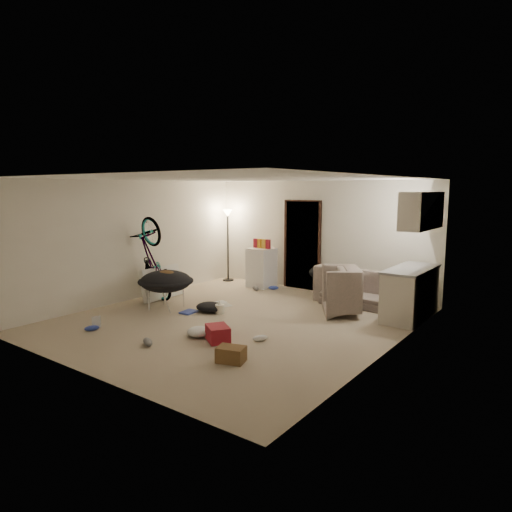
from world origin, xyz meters
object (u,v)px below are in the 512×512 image
Objects in this scene: armchair at (359,297)px; bicycle at (153,279)px; tv_box at (162,283)px; juicer at (220,308)px; saucer_chair at (166,286)px; drink_case_a at (231,354)px; floor_lamp at (228,230)px; sofa at (363,290)px; kitchen_counter at (410,294)px; drink_case_b at (218,334)px; mini_fridge at (261,268)px.

bicycle reaches higher than armchair.
juicer is at bearing -7.19° from tv_box.
saucer_chair reaches higher than drink_case_a.
tv_box is (-3.88, -1.37, 0.02)m from armchair.
floor_lamp is 4.89× the size of drink_case_a.
floor_lamp is at bearing 105.75° from saucer_chair.
armchair is 0.55× the size of bicycle.
sofa is at bearing 50.74° from juicer.
kitchen_counter is at bearing 53.48° from drink_case_a.
floor_lamp reaches higher than drink_case_b.
saucer_chair is (-4.03, -2.20, 0.01)m from kitchen_counter.
drink_case_a is (-1.25, -3.59, -0.33)m from kitchen_counter.
saucer_chair is 2.55× the size of drink_case_b.
bicycle is 1.69× the size of saucer_chair.
tv_box is 1.79m from juicer.
drink_case_a is (-0.16, -4.04, -0.17)m from sofa.
drink_case_b reaches higher than drink_case_a.
floor_lamp is 2.52m from tv_box.
mini_fridge reaches higher than tv_box.
juicer reaches higher than drink_case_a.
drink_case_b is (1.76, -3.60, -0.34)m from mini_fridge.
floor_lamp is 3.89m from sofa.
kitchen_counter is 1.61× the size of mini_fridge.
sofa is at bearing 0.59° from mini_fridge.
drink_case_b is at bearing 125.61° from armchair.
floor_lamp is 7.26× the size of juicer.
tv_box is at bearing -87.54° from floor_lamp.
bicycle is (0.10, -2.56, -0.83)m from floor_lamp.
drink_case_a is (3.58, -4.24, -1.20)m from floor_lamp.
saucer_chair reaches higher than juicer.
floor_lamp is 4.32× the size of drink_case_b.
drink_case_a is (3.48, -1.91, -0.24)m from tv_box.
tv_box is (-4.73, -1.68, -0.10)m from kitchen_counter.
bicycle is 1.73× the size of tv_box.
armchair is 4.01× the size of juicer.
floor_lamp is 1.00× the size of bicycle.
juicer is (1.77, 0.07, -0.37)m from bicycle.
drink_case_b is at bearing 125.43° from drink_case_a.
floor_lamp is 1.21× the size of kitchen_counter.
sofa is at bearing 28.31° from tv_box.
sofa is 4.22m from tv_box.
floor_lamp is 0.95× the size of sofa.
bicycle is 2.67m from mini_fridge.
drink_case_a is at bearing -26.59° from saucer_chair.
saucer_chair is at bearing -105.36° from bicycle.
kitchen_counter reaches higher than sofa.
drink_case_b is at bearing -52.14° from floor_lamp.
tv_box is 2.49× the size of drink_case_b.
floor_lamp is at bearing 43.85° from armchair.
drink_case_b is at bearing -22.43° from saucer_chair.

